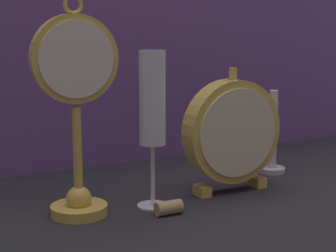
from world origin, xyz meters
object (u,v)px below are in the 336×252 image
Objects in this scene: pocket_watch_on_stand at (76,111)px; wine_cork at (169,208)px; mantel_clock_silver at (232,132)px; champagne_flute at (152,108)px; brass_candlestick at (272,144)px.

wine_cork is (0.12, -0.06, -0.15)m from pocket_watch_on_stand.
wine_cork is (-0.16, -0.06, -0.10)m from mantel_clock_silver.
champagne_flute reaches higher than wine_cork.
pocket_watch_on_stand is 0.21m from wine_cork.
champagne_flute is 0.16m from wine_cork.
wine_cork is at bearing -84.34° from champagne_flute.
pocket_watch_on_stand reaches higher than brass_candlestick.
brass_candlestick is 0.33m from wine_cork.
brass_candlestick is at bearing 26.13° from mantel_clock_silver.
pocket_watch_on_stand is at bearing 178.82° from mantel_clock_silver.
champagne_flute is 1.53× the size of brass_candlestick.
champagne_flute reaches higher than mantel_clock_silver.
champagne_flute is at bearing -8.02° from pocket_watch_on_stand.
mantel_clock_silver is 0.87× the size of champagne_flute.
mantel_clock_silver is 0.19m from wine_cork.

